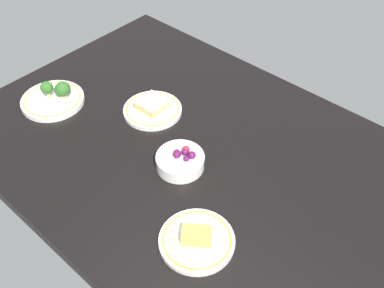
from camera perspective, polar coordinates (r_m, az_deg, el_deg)
The scene contains 5 objects.
dining_table at distance 131.53cm, azimuth 0.00°, elevation -1.25°, with size 133.39×91.62×4.00cm, color black.
plate_cheese at distance 109.15cm, azimuth 0.61°, elevation -11.96°, with size 18.19×18.19×4.19cm.
bowl_berries at distance 123.69cm, azimuth -1.47°, elevation -2.06°, with size 13.49×13.49×5.96cm.
plate_broccoli at distance 151.24cm, azimuth -16.98°, elevation 5.60°, with size 19.89×19.89×7.74cm.
plate_sandwich at distance 141.91cm, azimuth -4.99°, elevation 4.46°, with size 18.27×18.27×4.54cm.
Camera 1 is at (-61.60, 68.64, 95.78)cm, focal length 42.42 mm.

